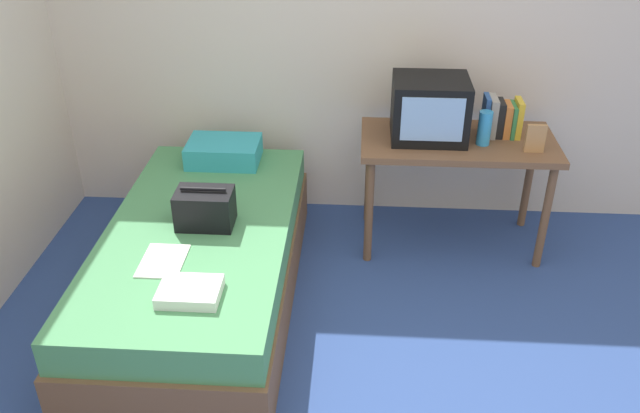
% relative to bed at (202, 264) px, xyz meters
% --- Properties ---
extents(wall_back, '(5.20, 0.10, 2.60)m').
position_rel_bed_xyz_m(wall_back, '(0.81, 1.18, 1.05)').
color(wall_back, beige).
rests_on(wall_back, ground).
extents(bed, '(1.00, 2.00, 0.50)m').
position_rel_bed_xyz_m(bed, '(0.00, 0.00, 0.00)').
color(bed, brown).
rests_on(bed, ground).
extents(desk, '(1.16, 0.60, 0.73)m').
position_rel_bed_xyz_m(desk, '(1.44, 0.71, 0.39)').
color(desk, brown).
rests_on(desk, ground).
extents(tv, '(0.44, 0.39, 0.36)m').
position_rel_bed_xyz_m(tv, '(1.25, 0.73, 0.66)').
color(tv, black).
rests_on(tv, desk).
extents(water_bottle, '(0.08, 0.08, 0.20)m').
position_rel_bed_xyz_m(water_bottle, '(1.57, 0.64, 0.58)').
color(water_bottle, '#3399DB').
rests_on(water_bottle, desk).
extents(book_row, '(0.22, 0.17, 0.25)m').
position_rel_bed_xyz_m(book_row, '(1.69, 0.78, 0.59)').
color(book_row, '#2D5699').
rests_on(book_row, desk).
extents(picture_frame, '(0.11, 0.02, 0.17)m').
position_rel_bed_xyz_m(picture_frame, '(1.85, 0.55, 0.57)').
color(picture_frame, '#B27F4C').
rests_on(picture_frame, desk).
extents(pillow, '(0.45, 0.32, 0.14)m').
position_rel_bed_xyz_m(pillow, '(-0.00, 0.78, 0.32)').
color(pillow, '#33A8B7').
rests_on(pillow, bed).
extents(handbag, '(0.30, 0.20, 0.22)m').
position_rel_bed_xyz_m(handbag, '(0.04, 0.01, 0.35)').
color(handbag, black).
rests_on(handbag, bed).
extents(magazine, '(0.21, 0.29, 0.01)m').
position_rel_bed_xyz_m(magazine, '(-0.10, -0.34, 0.26)').
color(magazine, white).
rests_on(magazine, bed).
extents(remote_dark, '(0.04, 0.16, 0.02)m').
position_rel_bed_xyz_m(remote_dark, '(0.06, -0.57, 0.26)').
color(remote_dark, black).
rests_on(remote_dark, bed).
extents(folded_towel, '(0.28, 0.22, 0.06)m').
position_rel_bed_xyz_m(folded_towel, '(0.10, -0.61, 0.28)').
color(folded_towel, white).
rests_on(folded_towel, bed).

